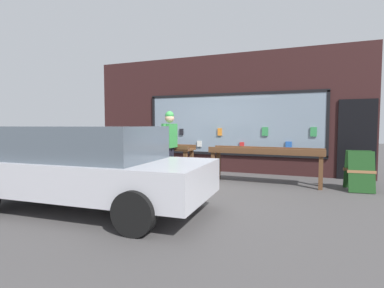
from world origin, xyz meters
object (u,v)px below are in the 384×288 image
person_browsing (170,140)px  sandwich_board_sign (359,171)px  small_dog (150,171)px  parked_car (89,166)px  display_table_left (148,150)px  display_table_right (265,155)px

person_browsing → sandwich_board_sign: (4.32, 0.51, -0.62)m
small_dog → sandwich_board_sign: 4.81m
small_dog → parked_car: 2.59m
sandwich_board_sign → display_table_left: bearing=173.4°
person_browsing → small_dog: size_ratio=3.01×
person_browsing → parked_car: size_ratio=0.42×
display_table_left → sandwich_board_sign: 5.29m
small_dog → sandwich_board_sign: (4.74, 0.78, 0.17)m
display_table_right → person_browsing: size_ratio=1.53×
person_browsing → sandwich_board_sign: bearing=-83.5°
person_browsing → sandwich_board_sign: 4.40m
person_browsing → small_dog: 0.93m
display_table_left → parked_car: 3.45m
person_browsing → sandwich_board_sign: person_browsing is taller
display_table_right → person_browsing: person_browsing is taller
display_table_left → person_browsing: bearing=-29.6°
display_table_right → sandwich_board_sign: 2.04m
display_table_left → sandwich_board_sign: (5.28, -0.03, -0.27)m
parked_car → person_browsing: bearing=84.0°
display_table_left → display_table_right: 3.26m
display_table_right → small_dog: bearing=-163.3°
display_table_right → small_dog: (-2.73, -0.82, -0.44)m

